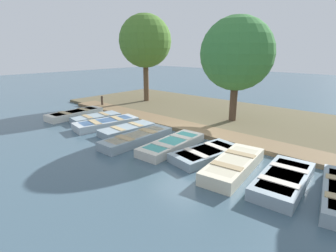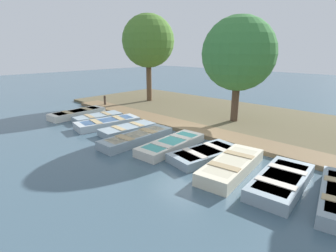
# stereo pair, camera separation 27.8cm
# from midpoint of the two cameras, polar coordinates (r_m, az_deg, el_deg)

# --- Properties ---
(ground_plane) EXTENTS (80.00, 80.00, 0.00)m
(ground_plane) POSITION_cam_midpoint_polar(r_m,az_deg,el_deg) (11.93, 2.61, -2.78)
(ground_plane) COLOR #425B6B
(shore_bank) EXTENTS (8.00, 24.00, 0.16)m
(shore_bank) POSITION_cam_midpoint_polar(r_m,az_deg,el_deg) (15.95, 14.07, 1.97)
(shore_bank) COLOR brown
(shore_bank) RESTS_ON ground_plane
(dock_walkway) EXTENTS (1.40, 20.34, 0.18)m
(dock_walkway) POSITION_cam_midpoint_polar(r_m,az_deg,el_deg) (12.91, 6.35, -0.95)
(dock_walkway) COLOR brown
(dock_walkway) RESTS_ON ground_plane
(rowboat_0) EXTENTS (3.36, 1.20, 0.40)m
(rowboat_0) POSITION_cam_midpoint_polar(r_m,az_deg,el_deg) (16.66, -20.06, 2.48)
(rowboat_0) COLOR silver
(rowboat_0) RESTS_ON ground_plane
(rowboat_1) EXTENTS (2.79, 1.46, 0.34)m
(rowboat_1) POSITION_cam_midpoint_polar(r_m,az_deg,el_deg) (15.47, -15.93, 1.73)
(rowboat_1) COLOR #8C9EA8
(rowboat_1) RESTS_ON ground_plane
(rowboat_2) EXTENTS (3.43, 1.76, 0.39)m
(rowboat_2) POSITION_cam_midpoint_polar(r_m,az_deg,el_deg) (14.07, -13.83, 0.57)
(rowboat_2) COLOR #B2BCC1
(rowboat_2) RESTS_ON ground_plane
(rowboat_3) EXTENTS (2.83, 1.25, 0.34)m
(rowboat_3) POSITION_cam_midpoint_polar(r_m,az_deg,el_deg) (12.90, -9.51, -0.73)
(rowboat_3) COLOR #8C9EA8
(rowboat_3) RESTS_ON ground_plane
(rowboat_4) EXTENTS (3.52, 1.04, 0.39)m
(rowboat_4) POSITION_cam_midpoint_polar(r_m,az_deg,el_deg) (11.50, -7.45, -2.63)
(rowboat_4) COLOR #8C9EA8
(rowboat_4) RESTS_ON ground_plane
(rowboat_5) EXTENTS (3.30, 1.27, 0.36)m
(rowboat_5) POSITION_cam_midpoint_polar(r_m,az_deg,el_deg) (10.70, 0.11, -4.03)
(rowboat_5) COLOR beige
(rowboat_5) RESTS_ON ground_plane
(rowboat_6) EXTENTS (2.94, 1.71, 0.34)m
(rowboat_6) POSITION_cam_midpoint_polar(r_m,az_deg,el_deg) (9.91, 7.53, -5.96)
(rowboat_6) COLOR #8C9EA8
(rowboat_6) RESTS_ON ground_plane
(rowboat_7) EXTENTS (3.26, 1.45, 0.44)m
(rowboat_7) POSITION_cam_midpoint_polar(r_m,az_deg,el_deg) (9.00, 13.21, -8.29)
(rowboat_7) COLOR beige
(rowboat_7) RESTS_ON ground_plane
(rowboat_8) EXTENTS (3.02, 1.40, 0.39)m
(rowboat_8) POSITION_cam_midpoint_polar(r_m,az_deg,el_deg) (8.57, 22.99, -10.74)
(rowboat_8) COLOR #8C9EA8
(rowboat_8) RESTS_ON ground_plane
(mooring_post_near) EXTENTS (0.15, 0.15, 0.82)m
(mooring_post_near) POSITION_cam_midpoint_polar(r_m,az_deg,el_deg) (18.87, -14.57, 5.16)
(mooring_post_near) COLOR #47382D
(mooring_post_near) RESTS_ON ground_plane
(park_tree_far_left) EXTENTS (3.75, 3.75, 6.36)m
(park_tree_far_left) POSITION_cam_midpoint_polar(r_m,az_deg,el_deg) (19.74, -5.42, 17.88)
(park_tree_far_left) COLOR brown
(park_tree_far_left) RESTS_ON ground_plane
(park_tree_left) EXTENTS (3.78, 3.78, 5.59)m
(park_tree_left) POSITION_cam_midpoint_polar(r_m,az_deg,el_deg) (14.32, 14.20, 14.97)
(park_tree_left) COLOR #4C3828
(park_tree_left) RESTS_ON ground_plane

